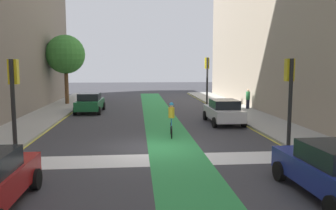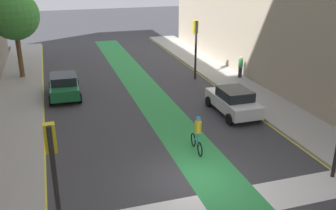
{
  "view_description": "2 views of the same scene",
  "coord_description": "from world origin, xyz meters",
  "px_view_note": "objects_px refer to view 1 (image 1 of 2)",
  "views": [
    {
      "loc": [
        -0.78,
        -15.2,
        3.77
      ],
      "look_at": [
        1.08,
        5.21,
        1.36
      ],
      "focal_mm": 36.21,
      "sensor_mm": 36.0,
      "label": 1
    },
    {
      "loc": [
        -5.2,
        -12.8,
        8.62
      ],
      "look_at": [
        0.48,
        5.26,
        1.36
      ],
      "focal_mm": 40.79,
      "sensor_mm": 36.0,
      "label": 2
    }
  ],
  "objects_px": {
    "street_tree_near": "(66,55)",
    "pedestrian_sidewalk_right_b": "(248,99)",
    "car_blue_right_near": "(334,170)",
    "car_green_left_far": "(90,103)",
    "cyclist_in_lane": "(171,119)",
    "traffic_signal_near_left": "(14,90)",
    "traffic_signal_near_right": "(289,87)",
    "traffic_signal_far_right": "(207,73)",
    "car_white_right_far": "(224,111)"
  },
  "relations": [
    {
      "from": "traffic_signal_near_left",
      "to": "pedestrian_sidewalk_right_b",
      "type": "distance_m",
      "value": 19.93
    },
    {
      "from": "street_tree_near",
      "to": "pedestrian_sidewalk_right_b",
      "type": "bearing_deg",
      "value": -18.23
    },
    {
      "from": "car_green_left_far",
      "to": "car_white_right_far",
      "type": "xyz_separation_m",
      "value": [
        9.35,
        -6.07,
        0.0
      ]
    },
    {
      "from": "car_green_left_far",
      "to": "street_tree_near",
      "type": "height_order",
      "value": "street_tree_near"
    },
    {
      "from": "traffic_signal_near_right",
      "to": "traffic_signal_far_right",
      "type": "height_order",
      "value": "traffic_signal_far_right"
    },
    {
      "from": "pedestrian_sidewalk_right_b",
      "to": "traffic_signal_near_right",
      "type": "bearing_deg",
      "value": -101.61
    },
    {
      "from": "traffic_signal_near_left",
      "to": "pedestrian_sidewalk_right_b",
      "type": "height_order",
      "value": "traffic_signal_near_left"
    },
    {
      "from": "car_blue_right_near",
      "to": "street_tree_near",
      "type": "relative_size",
      "value": 0.66
    },
    {
      "from": "traffic_signal_near_left",
      "to": "pedestrian_sidewalk_right_b",
      "type": "bearing_deg",
      "value": 45.33
    },
    {
      "from": "car_blue_right_near",
      "to": "car_white_right_far",
      "type": "relative_size",
      "value": 1.01
    },
    {
      "from": "traffic_signal_near_right",
      "to": "car_green_left_far",
      "type": "relative_size",
      "value": 0.95
    },
    {
      "from": "cyclist_in_lane",
      "to": "traffic_signal_far_right",
      "type": "bearing_deg",
      "value": 69.4
    },
    {
      "from": "traffic_signal_near_right",
      "to": "traffic_signal_far_right",
      "type": "relative_size",
      "value": 0.91
    },
    {
      "from": "traffic_signal_near_left",
      "to": "car_blue_right_near",
      "type": "relative_size",
      "value": 0.94
    },
    {
      "from": "traffic_signal_near_right",
      "to": "car_green_left_far",
      "type": "bearing_deg",
      "value": 126.85
    },
    {
      "from": "traffic_signal_far_right",
      "to": "street_tree_near",
      "type": "xyz_separation_m",
      "value": [
        -12.63,
        4.08,
        1.66
      ]
    },
    {
      "from": "traffic_signal_near_right",
      "to": "traffic_signal_near_left",
      "type": "distance_m",
      "value": 11.14
    },
    {
      "from": "traffic_signal_near_left",
      "to": "traffic_signal_far_right",
      "type": "height_order",
      "value": "traffic_signal_far_right"
    },
    {
      "from": "street_tree_near",
      "to": "cyclist_in_lane",
      "type": "bearing_deg",
      "value": -61.08
    },
    {
      "from": "car_blue_right_near",
      "to": "pedestrian_sidewalk_right_b",
      "type": "height_order",
      "value": "pedestrian_sidewalk_right_b"
    },
    {
      "from": "street_tree_near",
      "to": "traffic_signal_near_left",
      "type": "bearing_deg",
      "value": -84.26
    },
    {
      "from": "street_tree_near",
      "to": "traffic_signal_near_right",
      "type": "bearing_deg",
      "value": -55.4
    },
    {
      "from": "traffic_signal_far_right",
      "to": "car_white_right_far",
      "type": "bearing_deg",
      "value": -93.14
    },
    {
      "from": "traffic_signal_near_left",
      "to": "car_blue_right_near",
      "type": "distance_m",
      "value": 11.39
    },
    {
      "from": "cyclist_in_lane",
      "to": "pedestrian_sidewalk_right_b",
      "type": "height_order",
      "value": "cyclist_in_lane"
    },
    {
      "from": "car_white_right_far",
      "to": "pedestrian_sidewalk_right_b",
      "type": "bearing_deg",
      "value": 59.23
    },
    {
      "from": "traffic_signal_near_right",
      "to": "car_blue_right_near",
      "type": "xyz_separation_m",
      "value": [
        -0.86,
        -4.89,
        -2.05
      ]
    },
    {
      "from": "traffic_signal_near_left",
      "to": "car_white_right_far",
      "type": "relative_size",
      "value": 0.95
    },
    {
      "from": "car_white_right_far",
      "to": "pedestrian_sidewalk_right_b",
      "type": "relative_size",
      "value": 2.55
    },
    {
      "from": "car_blue_right_near",
      "to": "street_tree_near",
      "type": "bearing_deg",
      "value": 117.12
    },
    {
      "from": "car_green_left_far",
      "to": "pedestrian_sidewalk_right_b",
      "type": "xyz_separation_m",
      "value": [
        13.03,
        0.1,
        0.19
      ]
    },
    {
      "from": "traffic_signal_near_right",
      "to": "pedestrian_sidewalk_right_b",
      "type": "height_order",
      "value": "traffic_signal_near_right"
    },
    {
      "from": "traffic_signal_near_left",
      "to": "car_white_right_far",
      "type": "distance_m",
      "value": 13.15
    },
    {
      "from": "car_blue_right_near",
      "to": "car_white_right_far",
      "type": "bearing_deg",
      "value": 89.95
    },
    {
      "from": "car_green_left_far",
      "to": "street_tree_near",
      "type": "relative_size",
      "value": 0.66
    },
    {
      "from": "traffic_signal_near_right",
      "to": "cyclist_in_lane",
      "type": "bearing_deg",
      "value": 141.44
    },
    {
      "from": "car_green_left_far",
      "to": "pedestrian_sidewalk_right_b",
      "type": "bearing_deg",
      "value": 0.44
    },
    {
      "from": "car_blue_right_near",
      "to": "pedestrian_sidewalk_right_b",
      "type": "xyz_separation_m",
      "value": [
        3.68,
        18.61,
        0.19
      ]
    },
    {
      "from": "traffic_signal_far_right",
      "to": "pedestrian_sidewalk_right_b",
      "type": "bearing_deg",
      "value": -19.42
    },
    {
      "from": "traffic_signal_near_left",
      "to": "car_blue_right_near",
      "type": "xyz_separation_m",
      "value": [
        10.27,
        -4.49,
        -2.01
      ]
    },
    {
      "from": "cyclist_in_lane",
      "to": "pedestrian_sidewalk_right_b",
      "type": "distance_m",
      "value": 12.49
    },
    {
      "from": "car_blue_right_near",
      "to": "street_tree_near",
      "type": "distance_m",
      "value": 27.08
    },
    {
      "from": "car_blue_right_near",
      "to": "pedestrian_sidewalk_right_b",
      "type": "bearing_deg",
      "value": 78.81
    },
    {
      "from": "traffic_signal_near_left",
      "to": "cyclist_in_lane",
      "type": "relative_size",
      "value": 2.16
    },
    {
      "from": "traffic_signal_far_right",
      "to": "traffic_signal_near_left",
      "type": "bearing_deg",
      "value": -124.98
    },
    {
      "from": "cyclist_in_lane",
      "to": "street_tree_near",
      "type": "height_order",
      "value": "street_tree_near"
    },
    {
      "from": "traffic_signal_far_right",
      "to": "car_white_right_far",
      "type": "xyz_separation_m",
      "value": [
        -0.4,
        -7.32,
        -2.3
      ]
    },
    {
      "from": "cyclist_in_lane",
      "to": "car_white_right_far",
      "type": "bearing_deg",
      "value": 45.4
    },
    {
      "from": "traffic_signal_near_left",
      "to": "car_green_left_far",
      "type": "bearing_deg",
      "value": 86.22
    },
    {
      "from": "car_white_right_far",
      "to": "traffic_signal_near_left",
      "type": "bearing_deg",
      "value": -142.29
    }
  ]
}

